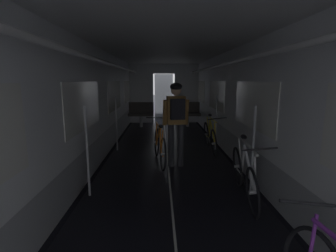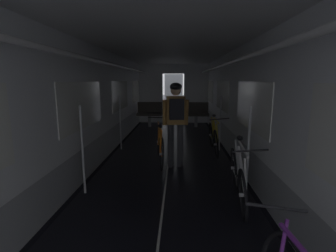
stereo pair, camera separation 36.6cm
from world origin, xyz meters
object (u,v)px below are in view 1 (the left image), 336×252
bicycle_yellow (210,137)px  bicycle_orange_in_aisle (160,146)px  bench_seat_far_right (187,112)px  person_cyclist_aisle (176,116)px  bench_seat_far_left (141,112)px  bicycle_white (244,174)px

bicycle_yellow → bicycle_orange_in_aisle: 1.53m
bench_seat_far_right → person_cyclist_aisle: bearing=-99.0°
bench_seat_far_left → bench_seat_far_right: bearing=0.0°
bicycle_yellow → person_cyclist_aisle: 1.61m
bench_seat_far_right → bicycle_orange_in_aisle: bearing=-103.7°
bicycle_white → person_cyclist_aisle: size_ratio=0.98×
bicycle_white → bicycle_orange_in_aisle: size_ratio=1.00×
person_cyclist_aisle → bicycle_orange_in_aisle: size_ratio=1.03×
bicycle_yellow → bicycle_white: same height
bench_seat_far_right → bicycle_white: 6.15m
bench_seat_far_right → person_cyclist_aisle: (-0.74, -4.67, 0.50)m
bench_seat_far_left → bicycle_yellow: 4.07m
person_cyclist_aisle → bicycle_orange_in_aisle: person_cyclist_aisle is taller
bench_seat_far_right → bicycle_white: size_ratio=0.58×
bicycle_yellow → bicycle_white: bearing=-89.8°
bench_seat_far_left → bicycle_orange_in_aisle: (0.73, -4.40, -0.18)m
bench_seat_far_left → person_cyclist_aisle: size_ratio=0.57×
bicycle_yellow → bicycle_white: size_ratio=1.00×
bicycle_yellow → bicycle_white: 2.59m
bicycle_orange_in_aisle → bench_seat_far_left: bearing=99.4°
bicycle_yellow → bicycle_orange_in_aisle: size_ratio=1.00×
person_cyclist_aisle → bicycle_orange_in_aisle: bearing=142.1°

